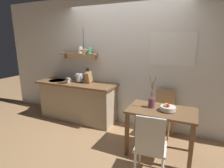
# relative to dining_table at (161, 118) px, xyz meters

# --- Properties ---
(ground_plane) EXTENTS (14.00, 14.00, 0.00)m
(ground_plane) POSITION_rel_dining_table_xyz_m (-0.95, 0.20, -0.62)
(ground_plane) COLOR #A87F56
(back_wall) EXTENTS (6.80, 0.11, 2.70)m
(back_wall) POSITION_rel_dining_table_xyz_m (-0.75, 0.85, 0.73)
(back_wall) COLOR white
(back_wall) RESTS_ON ground_plane
(kitchen_counter) EXTENTS (1.83, 0.63, 0.88)m
(kitchen_counter) POSITION_rel_dining_table_xyz_m (-1.95, 0.52, -0.17)
(kitchen_counter) COLOR tan
(kitchen_counter) RESTS_ON ground_plane
(wall_shelf) EXTENTS (0.94, 0.20, 0.29)m
(wall_shelf) POSITION_rel_dining_table_xyz_m (-1.91, 0.69, 0.92)
(wall_shelf) COLOR #9E6B3D
(dining_table) EXTENTS (1.02, 0.62, 0.75)m
(dining_table) POSITION_rel_dining_table_xyz_m (0.00, 0.00, 0.00)
(dining_table) COLOR brown
(dining_table) RESTS_ON ground_plane
(dining_chair_near) EXTENTS (0.43, 0.42, 0.92)m
(dining_chair_near) POSITION_rel_dining_table_xyz_m (-0.02, -0.64, -0.12)
(dining_chair_near) COLOR white
(dining_chair_near) RESTS_ON ground_plane
(dining_chair_far) EXTENTS (0.46, 0.44, 0.88)m
(dining_chair_far) POSITION_rel_dining_table_xyz_m (-0.06, 0.61, -0.12)
(dining_chair_far) COLOR tan
(dining_chair_far) RESTS_ON ground_plane
(fruit_bowl) EXTENTS (0.23, 0.23, 0.13)m
(fruit_bowl) POSITION_rel_dining_table_xyz_m (0.09, -0.02, 0.18)
(fruit_bowl) COLOR silver
(fruit_bowl) RESTS_ON dining_table
(twig_vase) EXTENTS (0.11, 0.10, 0.51)m
(twig_vase) POSITION_rel_dining_table_xyz_m (-0.17, 0.02, 0.22)
(twig_vase) COLOR brown
(twig_vase) RESTS_ON dining_table
(electric_kettle) EXTENTS (0.25, 0.17, 0.22)m
(electric_kettle) POSITION_rel_dining_table_xyz_m (-1.89, 0.55, 0.36)
(electric_kettle) COLOR black
(electric_kettle) RESTS_ON kitchen_counter
(knife_block) EXTENTS (0.09, 0.20, 0.34)m
(knife_block) POSITION_rel_dining_table_xyz_m (-1.66, 0.56, 0.40)
(knife_block) COLOR tan
(knife_block) RESTS_ON kitchen_counter
(coffee_mug_by_sink) EXTENTS (0.13, 0.09, 0.10)m
(coffee_mug_by_sink) POSITION_rel_dining_table_xyz_m (-2.11, 0.43, 0.31)
(coffee_mug_by_sink) COLOR white
(coffee_mug_by_sink) RESTS_ON kitchen_counter
(pendant_lamp) EXTENTS (0.20, 0.20, 0.52)m
(pendant_lamp) POSITION_rel_dining_table_xyz_m (-1.63, 0.37, 0.94)
(pendant_lamp) COLOR black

